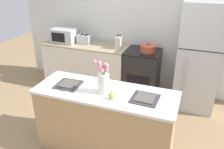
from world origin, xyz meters
TOP-DOWN VIEW (x-y plane):
  - ground_plane at (0.00, 0.00)m, footprint 10.00×10.00m
  - back_wall at (0.00, 2.00)m, footprint 5.20×0.08m
  - kitchen_island at (0.00, 0.00)m, footprint 1.80×0.66m
  - back_counter at (-1.06, 1.60)m, footprint 1.68×0.60m
  - stove_range at (0.10, 1.60)m, footprint 0.60×0.61m
  - refrigerator at (1.05, 1.60)m, footprint 0.68×0.67m
  - flower_vase at (0.00, -0.04)m, footprint 0.19×0.16m
  - pear_figurine at (0.14, -0.14)m, footprint 0.08×0.08m
  - plate_setting_left at (-0.51, -0.01)m, footprint 0.32×0.32m
  - plate_setting_right at (0.51, -0.01)m, footprint 0.32×0.32m
  - toaster at (-1.10, 1.65)m, footprint 0.28×0.18m
  - cooking_pot at (0.18, 1.61)m, footprint 0.29×0.29m
  - microwave at (-1.51, 1.60)m, footprint 0.48×0.37m
  - knife_block at (-0.37, 1.58)m, footprint 0.10×0.14m

SIDE VIEW (x-z plane):
  - ground_plane at x=0.00m, z-range 0.00..0.00m
  - kitchen_island at x=0.00m, z-range 0.00..0.91m
  - stove_range at x=0.10m, z-range 0.00..0.92m
  - back_counter at x=-1.06m, z-range 0.00..0.92m
  - plate_setting_left at x=-0.51m, z-range 0.90..0.93m
  - plate_setting_right at x=0.51m, z-range 0.90..0.93m
  - refrigerator at x=1.05m, z-range 0.00..1.85m
  - pear_figurine at x=0.14m, z-range 0.89..1.02m
  - cooking_pot at x=0.18m, z-range 0.91..1.05m
  - toaster at x=-1.10m, z-range 0.92..1.09m
  - knife_block at x=-0.37m, z-range 0.89..1.16m
  - microwave at x=-1.51m, z-range 0.92..1.19m
  - flower_vase at x=0.00m, z-range 0.85..1.29m
  - back_wall at x=0.00m, z-range 0.00..2.70m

